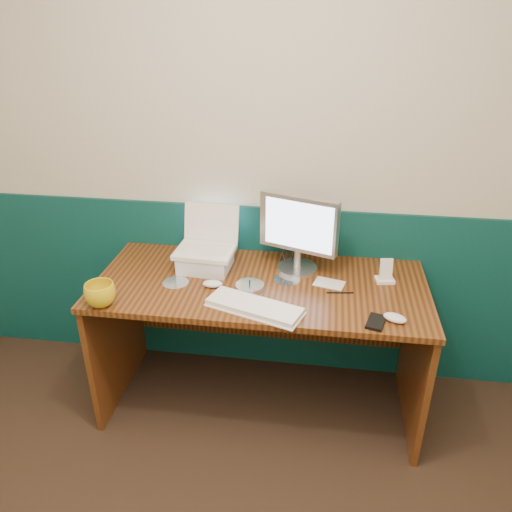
% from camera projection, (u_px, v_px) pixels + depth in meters
% --- Properties ---
extents(back_wall, '(3.50, 0.04, 2.50)m').
position_uv_depth(back_wall, '(259.00, 160.00, 2.52)').
color(back_wall, beige).
rests_on(back_wall, ground).
extents(wainscot, '(3.48, 0.02, 1.00)m').
position_uv_depth(wainscot, '(259.00, 289.00, 2.85)').
color(wainscot, '#07342D').
rests_on(wainscot, ground).
extents(desk, '(1.60, 0.70, 0.75)m').
position_uv_depth(desk, '(260.00, 346.00, 2.58)').
color(desk, '#361E09').
rests_on(desk, ground).
extents(laptop_riser, '(0.26, 0.22, 0.09)m').
position_uv_depth(laptop_riser, '(205.00, 261.00, 2.52)').
color(laptop_riser, silver).
rests_on(laptop_riser, desk).
extents(laptop, '(0.30, 0.23, 0.24)m').
position_uv_depth(laptop, '(204.00, 232.00, 2.45)').
color(laptop, white).
rests_on(laptop, laptop_riser).
extents(monitor, '(0.41, 0.24, 0.39)m').
position_uv_depth(monitor, '(299.00, 234.00, 2.44)').
color(monitor, '#BDBCC1').
rests_on(monitor, desk).
extents(keyboard, '(0.45, 0.27, 0.02)m').
position_uv_depth(keyboard, '(254.00, 307.00, 2.19)').
color(keyboard, white).
rests_on(keyboard, desk).
extents(mouse_right, '(0.12, 0.10, 0.03)m').
position_uv_depth(mouse_right, '(395.00, 318.00, 2.11)').
color(mouse_right, white).
rests_on(mouse_right, desk).
extents(mouse_left, '(0.10, 0.06, 0.03)m').
position_uv_depth(mouse_left, '(213.00, 284.00, 2.37)').
color(mouse_left, white).
rests_on(mouse_left, desk).
extents(mug, '(0.18, 0.18, 0.11)m').
position_uv_depth(mug, '(100.00, 294.00, 2.21)').
color(mug, gold).
rests_on(mug, desk).
extents(camcorder, '(0.12, 0.15, 0.20)m').
position_uv_depth(camcorder, '(287.00, 246.00, 2.54)').
color(camcorder, '#B8B8BD').
rests_on(camcorder, desk).
extents(cd_spindle, '(0.13, 0.13, 0.03)m').
position_uv_depth(cd_spindle, '(250.00, 287.00, 2.35)').
color(cd_spindle, silver).
rests_on(cd_spindle, desk).
extents(cd_loose_a, '(0.13, 0.13, 0.00)m').
position_uv_depth(cd_loose_a, '(176.00, 283.00, 2.41)').
color(cd_loose_a, silver).
rests_on(cd_loose_a, desk).
extents(cd_loose_b, '(0.13, 0.13, 0.00)m').
position_uv_depth(cd_loose_b, '(287.00, 279.00, 2.44)').
color(cd_loose_b, '#AFB7BF').
rests_on(cd_loose_b, desk).
extents(pen, '(0.12, 0.02, 0.01)m').
position_uv_depth(pen, '(340.00, 293.00, 2.32)').
color(pen, black).
rests_on(pen, desk).
extents(papers, '(0.16, 0.13, 0.00)m').
position_uv_depth(papers, '(329.00, 284.00, 2.40)').
color(papers, silver).
rests_on(papers, desk).
extents(dock, '(0.10, 0.08, 0.02)m').
position_uv_depth(dock, '(385.00, 280.00, 2.42)').
color(dock, white).
rests_on(dock, desk).
extents(music_player, '(0.06, 0.04, 0.11)m').
position_uv_depth(music_player, '(386.00, 269.00, 2.39)').
color(music_player, white).
rests_on(music_player, dock).
extents(pda, '(0.10, 0.13, 0.01)m').
position_uv_depth(pda, '(376.00, 322.00, 2.10)').
color(pda, black).
rests_on(pda, desk).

